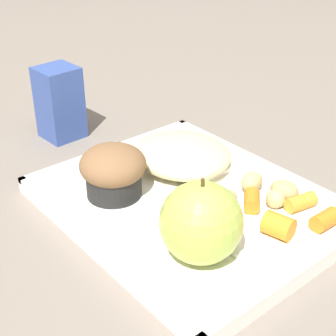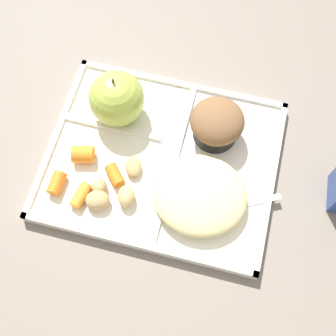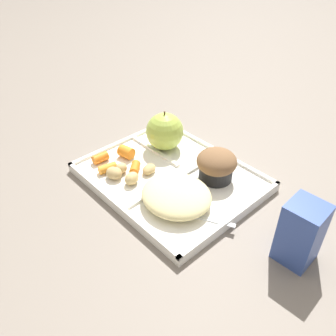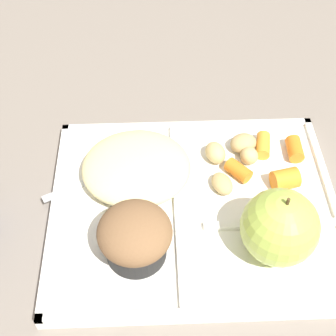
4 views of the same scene
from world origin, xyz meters
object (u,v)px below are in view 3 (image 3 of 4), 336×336
bran_muffin (216,165)px  milk_carton (301,233)px  plastic_fork (189,214)px  lunch_tray (170,177)px  green_apple (165,131)px

bran_muffin → milk_carton: size_ratio=0.72×
milk_carton → bran_muffin: bearing=164.3°
bran_muffin → plastic_fork: (0.04, -0.12, -0.03)m
plastic_fork → lunch_tray: bearing=153.7°
green_apple → bran_muffin: green_apple is taller
green_apple → plastic_fork: (0.20, -0.12, -0.04)m
green_apple → bran_muffin: (0.16, -0.00, -0.01)m
plastic_fork → milk_carton: 0.19m
milk_carton → plastic_fork: bearing=-161.8°
lunch_tray → green_apple: size_ratio=3.71×
plastic_fork → milk_carton: bearing=21.4°
lunch_tray → plastic_fork: 0.12m
green_apple → plastic_fork: size_ratio=0.66×
lunch_tray → bran_muffin: size_ratio=4.25×
green_apple → milk_carton: (0.37, -0.05, -0.00)m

